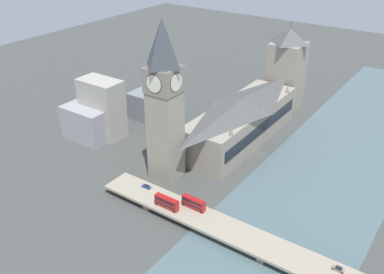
# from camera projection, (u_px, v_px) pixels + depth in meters

# --- Properties ---
(ground_plane) EXTENTS (600.00, 600.00, 0.00)m
(ground_plane) POSITION_uv_depth(u_px,v_px,m) (259.00, 153.00, 230.63)
(ground_plane) COLOR #424442
(river_water) EXTENTS (62.98, 360.00, 0.30)m
(river_water) POSITION_uv_depth(u_px,v_px,m) (327.00, 175.00, 211.61)
(river_water) COLOR #4C6066
(river_water) RESTS_ON ground_plane
(parliament_hall) EXTENTS (26.14, 86.13, 25.60)m
(parliament_hall) POSITION_uv_depth(u_px,v_px,m) (242.00, 120.00, 238.42)
(parliament_hall) COLOR gray
(parliament_hall) RESTS_ON ground_plane
(clock_tower) EXTENTS (14.22, 14.22, 77.41)m
(clock_tower) POSITION_uv_depth(u_px,v_px,m) (164.00, 99.00, 192.37)
(clock_tower) COLOR gray
(clock_tower) RESTS_ON ground_plane
(victoria_tower) EXTENTS (19.79, 19.79, 55.93)m
(victoria_tower) POSITION_uv_depth(u_px,v_px,m) (286.00, 69.00, 273.38)
(victoria_tower) COLOR gray
(victoria_tower) RESTS_ON ground_plane
(road_bridge) EXTENTS (157.95, 14.10, 4.23)m
(road_bridge) POSITION_uv_depth(u_px,v_px,m) (267.00, 248.00, 161.58)
(road_bridge) COLOR gray
(road_bridge) RESTS_ON ground_plane
(double_decker_bus_lead) EXTENTS (11.48, 2.63, 5.07)m
(double_decker_bus_lead) POSITION_uv_depth(u_px,v_px,m) (167.00, 202.00, 180.73)
(double_decker_bus_lead) COLOR red
(double_decker_bus_lead) RESTS_ON road_bridge
(double_decker_bus_rear) EXTENTS (11.01, 2.48, 5.03)m
(double_decker_bus_rear) POSITION_uv_depth(u_px,v_px,m) (194.00, 203.00, 180.34)
(double_decker_bus_rear) COLOR red
(double_decker_bus_rear) RESTS_ON road_bridge
(car_northbound_lead) EXTENTS (4.46, 1.81, 1.33)m
(car_northbound_lead) POSITION_uv_depth(u_px,v_px,m) (146.00, 186.00, 194.60)
(car_northbound_lead) COLOR navy
(car_northbound_lead) RESTS_ON road_bridge
(car_northbound_tail) EXTENTS (4.25, 1.75, 1.36)m
(car_northbound_tail) POSITION_uv_depth(u_px,v_px,m) (339.00, 269.00, 149.99)
(car_northbound_tail) COLOR slate
(car_northbound_tail) RESTS_ON road_bridge
(city_block_west) EXTENTS (28.48, 14.30, 16.78)m
(city_block_west) POSITION_uv_depth(u_px,v_px,m) (152.00, 108.00, 263.06)
(city_block_west) COLOR slate
(city_block_west) RESTS_ON ground_plane
(city_block_center) EXTENTS (24.60, 14.01, 33.80)m
(city_block_center) POSITION_uv_depth(u_px,v_px,m) (102.00, 108.00, 241.85)
(city_block_center) COLOR #A39E93
(city_block_center) RESTS_ON ground_plane
(city_block_east) EXTENTS (27.13, 21.11, 19.31)m
(city_block_east) POSITION_uv_depth(u_px,v_px,m) (91.00, 121.00, 243.25)
(city_block_east) COLOR #939399
(city_block_east) RESTS_ON ground_plane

